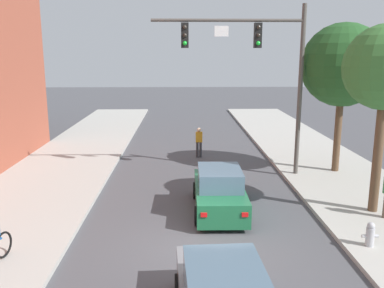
{
  "coord_description": "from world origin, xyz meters",
  "views": [
    {
      "loc": [
        -0.68,
        -11.02,
        5.55
      ],
      "look_at": [
        -0.25,
        5.19,
        2.0
      ],
      "focal_mm": 38.59,
      "sensor_mm": 36.0,
      "label": 1
    }
  ],
  "objects_px": {
    "pedestrian_crossing_road": "(199,141)",
    "fire_hydrant": "(370,234)",
    "car_lead_green": "(219,192)",
    "street_tree_second": "(343,65)",
    "traffic_signal_mast": "(259,59)"
  },
  "relations": [
    {
      "from": "pedestrian_crossing_road",
      "to": "fire_hydrant",
      "type": "relative_size",
      "value": 2.28
    },
    {
      "from": "pedestrian_crossing_road",
      "to": "fire_hydrant",
      "type": "bearing_deg",
      "value": -68.34
    },
    {
      "from": "pedestrian_crossing_road",
      "to": "fire_hydrant",
      "type": "xyz_separation_m",
      "value": [
        4.43,
        -11.15,
        -0.41
      ]
    },
    {
      "from": "pedestrian_crossing_road",
      "to": "fire_hydrant",
      "type": "height_order",
      "value": "pedestrian_crossing_road"
    },
    {
      "from": "pedestrian_crossing_road",
      "to": "car_lead_green",
      "type": "bearing_deg",
      "value": -87.2
    },
    {
      "from": "fire_hydrant",
      "to": "street_tree_second",
      "type": "xyz_separation_m",
      "value": [
        1.88,
        7.8,
        4.54
      ]
    },
    {
      "from": "car_lead_green",
      "to": "street_tree_second",
      "type": "bearing_deg",
      "value": 37.74
    },
    {
      "from": "traffic_signal_mast",
      "to": "car_lead_green",
      "type": "xyz_separation_m",
      "value": [
        -2.05,
        -4.17,
        -4.62
      ]
    },
    {
      "from": "pedestrian_crossing_road",
      "to": "street_tree_second",
      "type": "bearing_deg",
      "value": -28.02
    },
    {
      "from": "street_tree_second",
      "to": "traffic_signal_mast",
      "type": "bearing_deg",
      "value": -173.91
    },
    {
      "from": "traffic_signal_mast",
      "to": "pedestrian_crossing_road",
      "type": "bearing_deg",
      "value": 122.92
    },
    {
      "from": "car_lead_green",
      "to": "fire_hydrant",
      "type": "distance_m",
      "value": 5.17
    },
    {
      "from": "street_tree_second",
      "to": "car_lead_green",
      "type": "bearing_deg",
      "value": -142.26
    },
    {
      "from": "fire_hydrant",
      "to": "pedestrian_crossing_road",
      "type": "bearing_deg",
      "value": 111.66
    },
    {
      "from": "fire_hydrant",
      "to": "traffic_signal_mast",
      "type": "bearing_deg",
      "value": 105.08
    }
  ]
}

